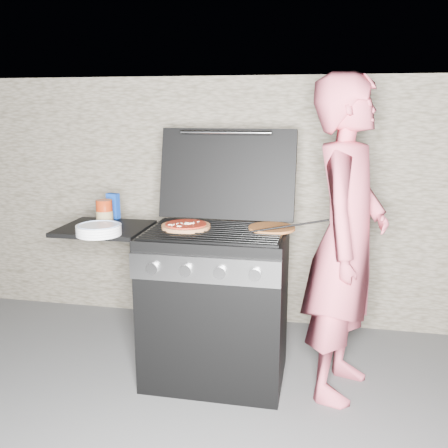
% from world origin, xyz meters
% --- Properties ---
extents(ground, '(50.00, 50.00, 0.00)m').
position_xyz_m(ground, '(0.00, 0.00, 0.00)').
color(ground, '#505050').
extents(stone_wall, '(8.00, 0.35, 1.80)m').
position_xyz_m(stone_wall, '(0.00, 1.05, 0.90)').
color(stone_wall, gray).
rests_on(stone_wall, ground).
extents(gas_grill, '(1.34, 0.79, 0.91)m').
position_xyz_m(gas_grill, '(-0.25, 0.00, 0.46)').
color(gas_grill, black).
rests_on(gas_grill, ground).
extents(pizza_topped, '(0.34, 0.34, 0.03)m').
position_xyz_m(pizza_topped, '(-0.18, 0.02, 0.93)').
color(pizza_topped, '#E5AE4C').
rests_on(pizza_topped, gas_grill).
extents(pizza_plain, '(0.33, 0.33, 0.01)m').
position_xyz_m(pizza_plain, '(0.31, 0.09, 0.92)').
color(pizza_plain, orange).
rests_on(pizza_plain, gas_grill).
extents(sauce_jar, '(0.10, 0.10, 0.15)m').
position_xyz_m(sauce_jar, '(-0.68, 0.04, 0.98)').
color(sauce_jar, maroon).
rests_on(sauce_jar, gas_grill).
extents(blue_carton, '(0.08, 0.06, 0.16)m').
position_xyz_m(blue_carton, '(-0.70, 0.22, 0.98)').
color(blue_carton, navy).
rests_on(blue_carton, gas_grill).
extents(plate_stack, '(0.30, 0.30, 0.06)m').
position_xyz_m(plate_stack, '(-0.61, -0.19, 0.93)').
color(plate_stack, white).
rests_on(plate_stack, gas_grill).
extents(person, '(0.57, 0.73, 1.76)m').
position_xyz_m(person, '(0.72, 0.03, 0.88)').
color(person, '#C74F60').
rests_on(person, ground).
extents(tongs, '(0.42, 0.06, 0.09)m').
position_xyz_m(tongs, '(0.42, 0.00, 0.95)').
color(tongs, black).
rests_on(tongs, gas_grill).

